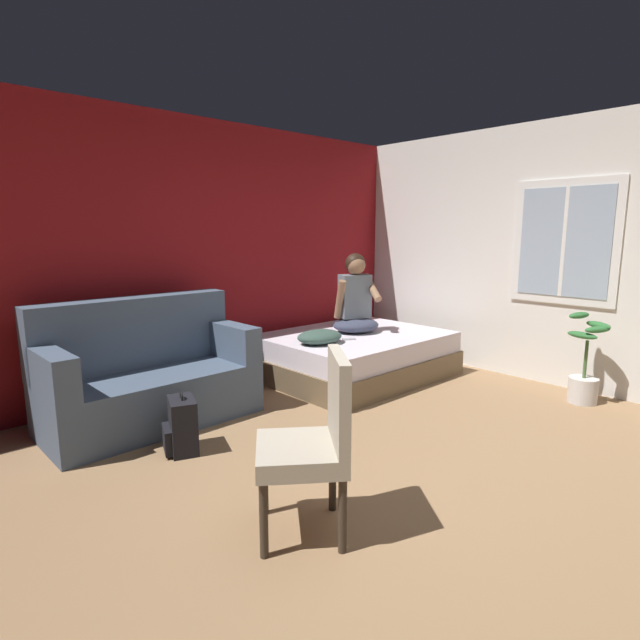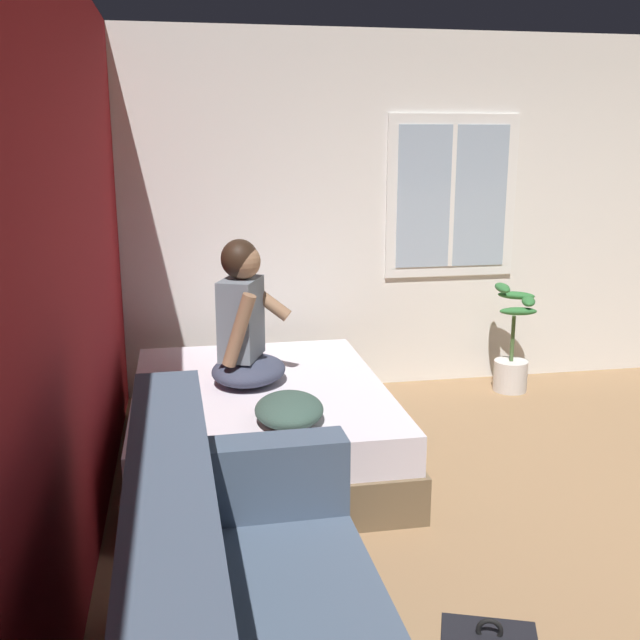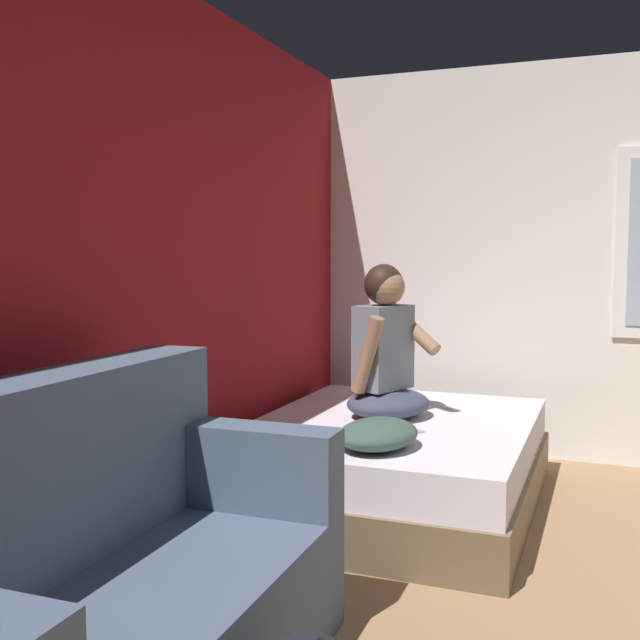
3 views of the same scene
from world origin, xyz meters
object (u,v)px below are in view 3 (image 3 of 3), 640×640
couch (100,599)px  person_seated (386,355)px  bed (394,463)px  cell_phone (411,433)px  throw_pillow (378,434)px

couch → person_seated: 2.38m
bed → cell_phone: cell_phone is taller
bed → couch: bearing=173.4°
couch → person_seated: (2.33, -0.19, 0.44)m
bed → person_seated: person_seated is taller
throw_pillow → bed: bearing=8.5°
person_seated → couch: bearing=175.4°
bed → person_seated: (0.07, 0.07, 0.60)m
bed → person_seated: 0.61m
cell_phone → couch: bearing=-72.1°
bed → person_seated: bearing=45.8°
bed → couch: couch is taller
bed → cell_phone: 0.41m
couch → person_seated: person_seated is taller
throw_pillow → person_seated: bearing=13.5°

